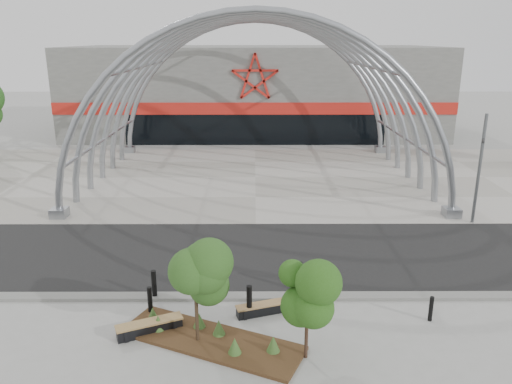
% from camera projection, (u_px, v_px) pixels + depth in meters
% --- Properties ---
extents(ground, '(140.00, 140.00, 0.00)m').
position_uv_depth(ground, '(256.00, 294.00, 17.82)').
color(ground, '#989893').
rests_on(ground, ground).
extents(road, '(140.00, 7.00, 0.02)m').
position_uv_depth(road, '(256.00, 254.00, 21.16)').
color(road, black).
rests_on(road, ground).
extents(forecourt, '(60.00, 17.00, 0.04)m').
position_uv_depth(forecourt, '(255.00, 178.00, 32.62)').
color(forecourt, '#9D998E').
rests_on(forecourt, ground).
extents(kerb, '(60.00, 0.50, 0.12)m').
position_uv_depth(kerb, '(256.00, 296.00, 17.57)').
color(kerb, slate).
rests_on(kerb, ground).
extents(arena_building, '(34.00, 15.24, 8.00)m').
position_uv_depth(arena_building, '(255.00, 89.00, 48.59)').
color(arena_building, slate).
rests_on(arena_building, ground).
extents(vault_canopy, '(20.80, 15.80, 20.36)m').
position_uv_depth(vault_canopy, '(255.00, 178.00, 32.62)').
color(vault_canopy, gray).
rests_on(vault_canopy, ground).
extents(planting_bed, '(5.83, 3.91, 0.59)m').
position_uv_depth(planting_bed, '(209.00, 337.00, 15.06)').
color(planting_bed, '#3B2B18').
rests_on(planting_bed, ground).
extents(signal_pole, '(0.42, 0.75, 5.42)m').
position_uv_depth(signal_pole, '(480.00, 168.00, 23.86)').
color(signal_pole, slate).
rests_on(signal_pole, ground).
extents(street_tree_0, '(1.47, 1.47, 3.34)m').
position_uv_depth(street_tree_0, '(195.00, 270.00, 14.30)').
color(street_tree_0, black).
rests_on(street_tree_0, ground).
extents(street_tree_1, '(1.28, 1.28, 3.03)m').
position_uv_depth(street_tree_1, '(308.00, 289.00, 13.68)').
color(street_tree_1, black).
rests_on(street_tree_1, ground).
extents(bench_0, '(2.05, 1.23, 0.43)m').
position_uv_depth(bench_0, '(150.00, 328.00, 15.41)').
color(bench_0, black).
rests_on(bench_0, ground).
extents(bench_1, '(1.86, 0.95, 0.38)m').
position_uv_depth(bench_1, '(263.00, 309.00, 16.52)').
color(bench_1, black).
rests_on(bench_1, ground).
extents(bollard_0, '(0.16, 0.16, 0.99)m').
position_uv_depth(bollard_0, '(150.00, 301.00, 16.42)').
color(bollard_0, black).
rests_on(bollard_0, ground).
extents(bollard_1, '(0.17, 0.17, 1.07)m').
position_uv_depth(bollard_1, '(154.00, 285.00, 17.39)').
color(bollard_1, black).
rests_on(bollard_1, ground).
extents(bollard_2, '(0.18, 0.18, 1.13)m').
position_uv_depth(bollard_2, '(249.00, 302.00, 16.22)').
color(bollard_2, black).
rests_on(bollard_2, ground).
extents(bollard_3, '(0.18, 0.18, 1.14)m').
position_uv_depth(bollard_3, '(299.00, 277.00, 17.89)').
color(bollard_3, black).
rests_on(bollard_3, ground).
extents(bollard_4, '(0.14, 0.14, 0.85)m').
position_uv_depth(bollard_4, '(431.00, 309.00, 16.06)').
color(bollard_4, black).
rests_on(bollard_4, ground).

